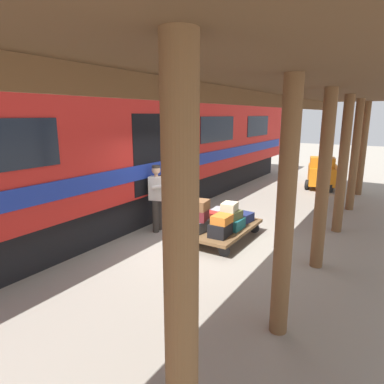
{
  "coord_description": "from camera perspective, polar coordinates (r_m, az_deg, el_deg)",
  "views": [
    {
      "loc": [
        -3.63,
        6.5,
        2.92
      ],
      "look_at": [
        0.41,
        -0.0,
        1.15
      ],
      "focal_mm": 31.29,
      "sensor_mm": 36.0,
      "label": 1
    }
  ],
  "objects": [
    {
      "name": "suitcase_slate_roller",
      "position": [
        7.66,
        0.75,
        -5.73
      ],
      "size": [
        0.51,
        0.61,
        0.26
      ],
      "primitive_type": "cube",
      "rotation": [
        0.0,
        0.0,
        -0.12
      ],
      "color": "#4C515B",
      "rests_on": "luggage_cart"
    },
    {
      "name": "suitcase_brown_leather",
      "position": [
        7.56,
        1.06,
        -2.2
      ],
      "size": [
        0.48,
        0.49,
        0.22
      ],
      "primitive_type": "cube",
      "rotation": [
        0.0,
        0.0,
        0.14
      ],
      "color": "brown",
      "rests_on": "suitcase_maroon_trunk"
    },
    {
      "name": "porter_by_door",
      "position": [
        8.47,
        -5.92,
        -0.68
      ],
      "size": [
        0.72,
        0.54,
        1.7
      ],
      "color": "#332D28",
      "rests_on": "ground_plane"
    },
    {
      "name": "train_car",
      "position": [
        9.47,
        -14.63,
        7.39
      ],
      "size": [
        3.02,
        21.44,
        4.0
      ],
      "color": "#B21E19",
      "rests_on": "ground_plane"
    },
    {
      "name": "suitcase_navy_fabric",
      "position": [
        8.4,
        8.48,
        -4.34
      ],
      "size": [
        0.47,
        0.62,
        0.21
      ],
      "primitive_type": "cube",
      "rotation": [
        0.0,
        0.0,
        -0.12
      ],
      "color": "navy",
      "rests_on": "luggage_cart"
    },
    {
      "name": "porter_in_overalls",
      "position": [
        8.51,
        -0.54,
        -0.54
      ],
      "size": [
        0.69,
        0.46,
        1.7
      ],
      "color": "navy",
      "rests_on": "ground_plane"
    },
    {
      "name": "suitcase_red_plastic",
      "position": [
        8.14,
        2.89,
        -4.52
      ],
      "size": [
        0.42,
        0.51,
        0.28
      ],
      "primitive_type": "cube",
      "rotation": [
        0.0,
        0.0,
        -0.12
      ],
      "color": "#AD231E",
      "rests_on": "luggage_cart"
    },
    {
      "name": "baggage_tug",
      "position": [
        14.47,
        21.38,
        3.0
      ],
      "size": [
        1.49,
        1.92,
        1.3
      ],
      "color": "orange",
      "rests_on": "ground_plane"
    },
    {
      "name": "suitcase_olive_duffel",
      "position": [
        7.81,
        6.65,
        -3.87
      ],
      "size": [
        0.45,
        0.52,
        0.19
      ],
      "primitive_type": "cube",
      "rotation": [
        0.0,
        0.0,
        -0.16
      ],
      "color": "brown",
      "rests_on": "suitcase_teal_softside"
    },
    {
      "name": "ground_plane",
      "position": [
        8.0,
        2.51,
        -8.41
      ],
      "size": [
        60.0,
        60.0,
        0.0
      ],
      "primitive_type": "plane",
      "color": "gray"
    },
    {
      "name": "suitcase_orange_carryall",
      "position": [
        7.28,
        5.12,
        -4.64
      ],
      "size": [
        0.36,
        0.44,
        0.18
      ],
      "primitive_type": "cube",
      "rotation": [
        0.0,
        0.0,
        0.01
      ],
      "color": "#CC6B23",
      "rests_on": "suitcase_black_hardshell"
    },
    {
      "name": "luggage_cart",
      "position": [
        8.07,
        4.78,
        -6.11
      ],
      "size": [
        1.36,
        2.13,
        0.33
      ],
      "color": "brown",
      "rests_on": "ground_plane"
    },
    {
      "name": "platform_canopy",
      "position": [
        6.62,
        22.06,
        14.65
      ],
      "size": [
        3.2,
        15.19,
        3.56
      ],
      "color": "brown",
      "rests_on": "ground_plane"
    },
    {
      "name": "suitcase_gray_aluminum",
      "position": [
        8.65,
        4.77,
        -3.7
      ],
      "size": [
        0.49,
        0.64,
        0.22
      ],
      "primitive_type": "cube",
      "rotation": [
        0.0,
        0.0,
        0.11
      ],
      "color": "#9EA0A5",
      "rests_on": "luggage_cart"
    },
    {
      "name": "suitcase_maroon_trunk",
      "position": [
        7.6,
        1.08,
        -3.91
      ],
      "size": [
        0.48,
        0.49,
        0.24
      ],
      "primitive_type": "cube",
      "rotation": [
        0.0,
        0.0,
        0.23
      ],
      "color": "maroon",
      "rests_on": "suitcase_slate_roller"
    },
    {
      "name": "suitcase_teal_softside",
      "position": [
        7.89,
        6.78,
        -5.34
      ],
      "size": [
        0.48,
        0.52,
        0.24
      ],
      "primitive_type": "cube",
      "rotation": [
        0.0,
        0.0,
        -0.01
      ],
      "color": "#1E666B",
      "rests_on": "luggage_cart"
    },
    {
      "name": "suitcase_cream_canvas",
      "position": [
        7.76,
        6.4,
        -2.51
      ],
      "size": [
        0.36,
        0.42,
        0.19
      ],
      "primitive_type": "cube",
      "rotation": [
        0.0,
        0.0,
        0.11
      ],
      "color": "beige",
      "rests_on": "suitcase_olive_duffel"
    },
    {
      "name": "suitcase_black_hardshell",
      "position": [
        7.38,
        4.83,
        -6.36
      ],
      "size": [
        0.41,
        0.55,
        0.3
      ],
      "primitive_type": "cube",
      "rotation": [
        0.0,
        0.0,
        0.06
      ],
      "color": "black",
      "rests_on": "luggage_cart"
    }
  ]
}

